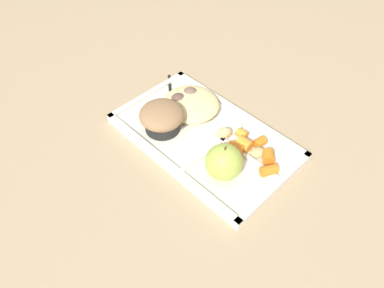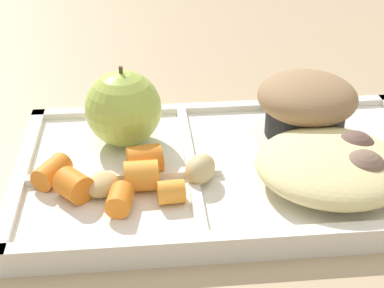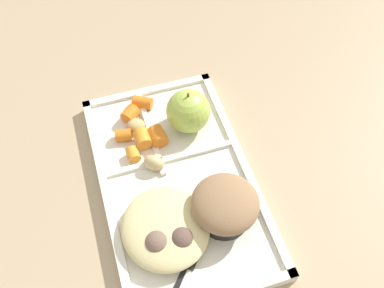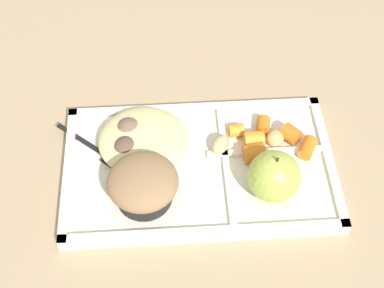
# 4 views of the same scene
# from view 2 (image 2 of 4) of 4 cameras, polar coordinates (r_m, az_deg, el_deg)

# --- Properties ---
(ground) EXTENTS (6.00, 6.00, 0.00)m
(ground) POSITION_cam_2_polar(r_m,az_deg,el_deg) (0.53, 3.98, -3.40)
(ground) COLOR tan
(lunch_tray) EXTENTS (0.39, 0.23, 0.02)m
(lunch_tray) POSITION_cam_2_polar(r_m,az_deg,el_deg) (0.52, 3.91, -2.60)
(lunch_tray) COLOR silver
(lunch_tray) RESTS_ON ground
(green_apple) EXTENTS (0.07, 0.07, 0.08)m
(green_apple) POSITION_cam_2_polar(r_m,az_deg,el_deg) (0.54, -6.91, 3.55)
(green_apple) COLOR #A8C14C
(green_apple) RESTS_ON lunch_tray
(bran_muffin) EXTENTS (0.10, 0.10, 0.06)m
(bran_muffin) POSITION_cam_2_polar(r_m,az_deg,el_deg) (0.56, 11.41, 3.94)
(bran_muffin) COLOR black
(bran_muffin) RESTS_ON lunch_tray
(carrot_slice_back) EXTENTS (0.04, 0.04, 0.02)m
(carrot_slice_back) POSITION_cam_2_polar(r_m,az_deg,el_deg) (0.48, -11.79, -4.10)
(carrot_slice_back) COLOR orange
(carrot_slice_back) RESTS_ON lunch_tray
(carrot_slice_edge) EXTENTS (0.03, 0.04, 0.02)m
(carrot_slice_edge) POSITION_cam_2_polar(r_m,az_deg,el_deg) (0.50, -13.88, -2.73)
(carrot_slice_edge) COLOR orange
(carrot_slice_edge) RESTS_ON lunch_tray
(carrot_slice_near_corner) EXTENTS (0.02, 0.03, 0.02)m
(carrot_slice_near_corner) POSITION_cam_2_polar(r_m,az_deg,el_deg) (0.46, -7.25, -5.57)
(carrot_slice_near_corner) COLOR orange
(carrot_slice_near_corner) RESTS_ON lunch_tray
(carrot_slice_small) EXTENTS (0.03, 0.03, 0.03)m
(carrot_slice_small) POSITION_cam_2_polar(r_m,az_deg,el_deg) (0.50, -4.78, -1.63)
(carrot_slice_small) COLOR orange
(carrot_slice_small) RESTS_ON lunch_tray
(carrot_slice_center) EXTENTS (0.02, 0.02, 0.02)m
(carrot_slice_center) POSITION_cam_2_polar(r_m,az_deg,el_deg) (0.46, -2.10, -4.84)
(carrot_slice_center) COLOR orange
(carrot_slice_center) RESTS_ON lunch_tray
(carrot_slice_tilted) EXTENTS (0.03, 0.03, 0.03)m
(carrot_slice_tilted) POSITION_cam_2_polar(r_m,az_deg,el_deg) (0.48, -5.10, -3.20)
(carrot_slice_tilted) COLOR orange
(carrot_slice_tilted) RESTS_ON lunch_tray
(potato_chunk_large) EXTENTS (0.04, 0.04, 0.02)m
(potato_chunk_large) POSITION_cam_2_polar(r_m,az_deg,el_deg) (0.48, -8.97, -4.03)
(potato_chunk_large) COLOR tan
(potato_chunk_large) RESTS_ON lunch_tray
(potato_chunk_small) EXTENTS (0.04, 0.04, 0.03)m
(potato_chunk_small) POSITION_cam_2_polar(r_m,az_deg,el_deg) (0.48, 0.83, -2.54)
(potato_chunk_small) COLOR tan
(potato_chunk_small) RESTS_ON lunch_tray
(egg_noodle_pile) EXTENTS (0.13, 0.12, 0.03)m
(egg_noodle_pile) POSITION_cam_2_polar(r_m,az_deg,el_deg) (0.50, 13.89, -2.11)
(egg_noodle_pile) COLOR beige
(egg_noodle_pile) RESTS_ON lunch_tray
(meatball_front) EXTENTS (0.04, 0.04, 0.04)m
(meatball_front) POSITION_cam_2_polar(r_m,az_deg,el_deg) (0.52, 15.99, -0.80)
(meatball_front) COLOR brown
(meatball_front) RESTS_ON lunch_tray
(meatball_back) EXTENTS (0.04, 0.04, 0.04)m
(meatball_back) POSITION_cam_2_polar(r_m,az_deg,el_deg) (0.49, 16.81, -2.79)
(meatball_back) COLOR #755B4C
(meatball_back) RESTS_ON lunch_tray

